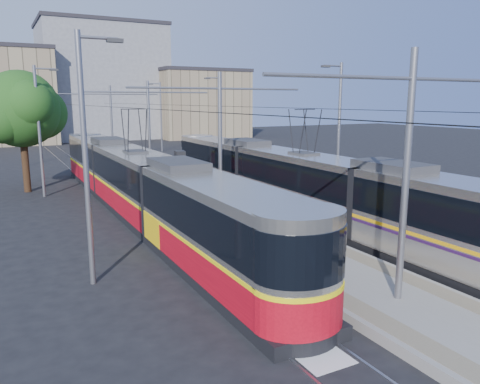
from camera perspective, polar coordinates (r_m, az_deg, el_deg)
ground at (r=17.53m, az=9.05°, el=-8.82°), size 160.00×160.00×0.00m
platform at (r=32.27m, az=-9.23°, el=0.65°), size 4.00×50.00×0.30m
tactile_strip_left at (r=31.82m, az=-11.71°, el=0.69°), size 0.70×50.00×0.01m
tactile_strip_right at (r=32.72m, az=-6.83°, el=1.13°), size 0.70×50.00×0.01m
rails at (r=32.29m, az=-9.22°, el=0.41°), size 8.71×70.00×0.03m
track_arrow at (r=13.36m, az=4.14°, el=-15.26°), size 1.20×5.00×0.01m
tram_left at (r=24.92m, az=-12.47°, el=1.08°), size 2.43×31.33×5.50m
tram_right at (r=23.73m, az=7.68°, el=1.12°), size 2.43×29.57×5.50m
catenary at (r=29.09m, az=-7.69°, el=8.24°), size 9.20×70.00×7.00m
street_lamps at (r=35.61m, az=-11.51°, el=8.08°), size 15.18×38.22×8.00m
shelter at (r=31.33m, az=-7.31°, el=2.96°), size 0.85×1.17×2.36m
tree at (r=33.61m, az=-24.63°, el=9.04°), size 5.39×4.99×7.83m
building_centre at (r=78.82m, az=-16.40°, el=12.76°), size 18.36×14.28×17.57m
building_right at (r=77.19m, az=-4.93°, el=10.69°), size 14.28×10.20×10.81m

